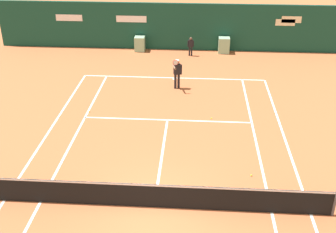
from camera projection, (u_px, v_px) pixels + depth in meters
ground_plane at (156, 196)px, 15.08m from camera, size 80.00×80.00×0.01m
tennis_net at (154, 195)px, 14.34m from camera, size 12.10×0.10×1.07m
sponsor_back_wall at (179, 28)px, 28.87m from camera, size 25.00×1.02×3.19m
player_on_baseline at (177, 72)px, 23.10m from camera, size 0.53×0.82×1.88m
ball_kid_centre_post at (191, 45)px, 28.04m from camera, size 0.43×0.18×1.27m
tennis_ball_near_service_line at (251, 175)px, 16.17m from camera, size 0.07×0.07×0.07m
tennis_ball_by_sideline at (89, 111)px, 20.96m from camera, size 0.07×0.07×0.07m
tennis_ball_mid_court at (211, 118)px, 20.31m from camera, size 0.07×0.07×0.07m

